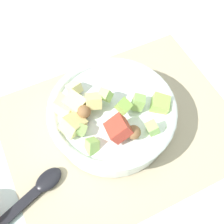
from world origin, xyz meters
name	(u,v)px	position (x,y,z in m)	size (l,w,h in m)	color
ground_plane	(121,127)	(0.00, 0.00, 0.00)	(2.40, 2.40, 0.00)	silver
placemat	(121,127)	(0.00, 0.00, 0.00)	(0.48, 0.37, 0.01)	tan
salad_bowl	(111,115)	(0.02, -0.01, 0.05)	(0.25, 0.25, 0.11)	white
serving_spoon	(28,199)	(0.22, 0.06, 0.01)	(0.23, 0.10, 0.01)	black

